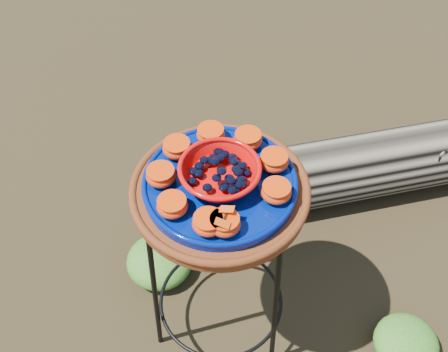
% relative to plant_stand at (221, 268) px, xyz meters
% --- Properties ---
extents(ground, '(60.00, 60.00, 0.00)m').
position_rel_plant_stand_xyz_m(ground, '(0.00, 0.00, -0.35)').
color(ground, black).
extents(plant_stand, '(0.44, 0.44, 0.70)m').
position_rel_plant_stand_xyz_m(plant_stand, '(0.00, 0.00, 0.00)').
color(plant_stand, black).
rests_on(plant_stand, ground).
extents(terracotta_saucer, '(0.45, 0.45, 0.04)m').
position_rel_plant_stand_xyz_m(terracotta_saucer, '(0.00, 0.00, 0.37)').
color(terracotta_saucer, '#401B10').
rests_on(terracotta_saucer, plant_stand).
extents(cobalt_plate, '(0.38, 0.38, 0.03)m').
position_rel_plant_stand_xyz_m(cobalt_plate, '(0.00, 0.00, 0.40)').
color(cobalt_plate, '#001765').
rests_on(cobalt_plate, terracotta_saucer).
extents(red_bowl, '(0.19, 0.19, 0.05)m').
position_rel_plant_stand_xyz_m(red_bowl, '(0.00, 0.00, 0.44)').
color(red_bowl, '#C40907').
rests_on(red_bowl, cobalt_plate).
extents(glass_gems, '(0.15, 0.15, 0.03)m').
position_rel_plant_stand_xyz_m(glass_gems, '(0.00, 0.00, 0.48)').
color(glass_gems, black).
rests_on(glass_gems, red_bowl).
extents(orange_half_0, '(0.07, 0.07, 0.04)m').
position_rel_plant_stand_xyz_m(orange_half_0, '(0.04, -0.14, 0.43)').
color(orange_half_0, '#AB1D00').
rests_on(orange_half_0, cobalt_plate).
extents(orange_half_1, '(0.07, 0.07, 0.04)m').
position_rel_plant_stand_xyz_m(orange_half_1, '(0.14, -0.03, 0.43)').
color(orange_half_1, '#AB1D00').
rests_on(orange_half_1, cobalt_plate).
extents(orange_half_2, '(0.07, 0.07, 0.04)m').
position_rel_plant_stand_xyz_m(orange_half_2, '(0.12, 0.07, 0.43)').
color(orange_half_2, '#AB1D00').
rests_on(orange_half_2, cobalt_plate).
extents(orange_half_3, '(0.07, 0.07, 0.04)m').
position_rel_plant_stand_xyz_m(orange_half_3, '(0.05, 0.14, 0.43)').
color(orange_half_3, '#AB1D00').
rests_on(orange_half_3, cobalt_plate).
extents(orange_half_4, '(0.07, 0.07, 0.04)m').
position_rel_plant_stand_xyz_m(orange_half_4, '(-0.05, 0.14, 0.43)').
color(orange_half_4, '#AB1D00').
rests_on(orange_half_4, cobalt_plate).
extents(orange_half_5, '(0.07, 0.07, 0.04)m').
position_rel_plant_stand_xyz_m(orange_half_5, '(-0.12, 0.07, 0.43)').
color(orange_half_5, '#AB1D00').
rests_on(orange_half_5, cobalt_plate).
extents(orange_half_6, '(0.07, 0.07, 0.04)m').
position_rel_plant_stand_xyz_m(orange_half_6, '(-0.14, -0.02, 0.43)').
color(orange_half_6, '#AB1D00').
rests_on(orange_half_6, cobalt_plate).
extents(orange_half_7, '(0.07, 0.07, 0.04)m').
position_rel_plant_stand_xyz_m(orange_half_7, '(-0.09, -0.11, 0.43)').
color(orange_half_7, '#AB1D00').
rests_on(orange_half_7, cobalt_plate).
extents(orange_half_8, '(0.07, 0.07, 0.04)m').
position_rel_plant_stand_xyz_m(orange_half_8, '(-0.00, -0.14, 0.43)').
color(orange_half_8, '#AB1D00').
rests_on(orange_half_8, cobalt_plate).
extents(butterfly, '(0.08, 0.05, 0.01)m').
position_rel_plant_stand_xyz_m(butterfly, '(0.04, -0.14, 0.46)').
color(butterfly, '#D1470D').
rests_on(butterfly, orange_half_0).
extents(driftwood_log, '(1.46, 0.90, 0.27)m').
position_rel_plant_stand_xyz_m(driftwood_log, '(0.32, 0.64, -0.22)').
color(driftwood_log, black).
rests_on(driftwood_log, ground).
extents(foliage_left, '(0.24, 0.24, 0.12)m').
position_rel_plant_stand_xyz_m(foliage_left, '(-0.26, 0.16, -0.29)').
color(foliage_left, '#295D1E').
rests_on(foliage_left, ground).
extents(foliage_right, '(0.22, 0.22, 0.11)m').
position_rel_plant_stand_xyz_m(foliage_right, '(0.62, 0.00, -0.30)').
color(foliage_right, '#295D1E').
rests_on(foliage_right, ground).
extents(foliage_back, '(0.33, 0.33, 0.17)m').
position_rel_plant_stand_xyz_m(foliage_back, '(-0.13, 0.58, -0.27)').
color(foliage_back, '#295D1E').
rests_on(foliage_back, ground).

